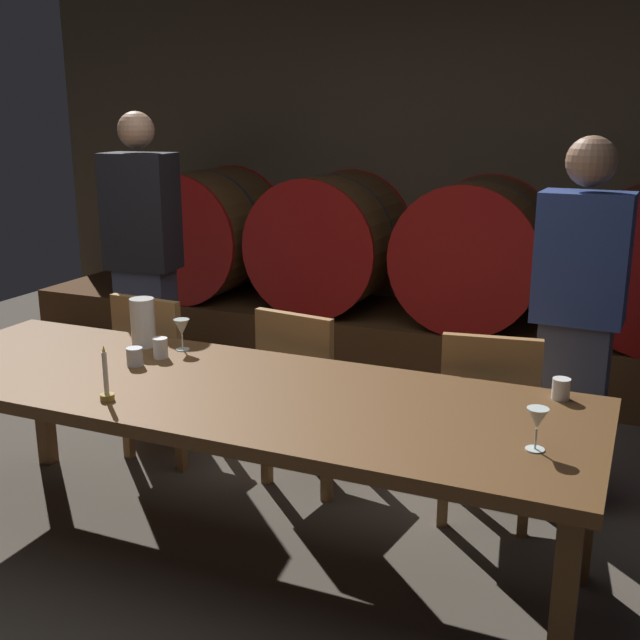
{
  "coord_description": "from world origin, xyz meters",
  "views": [
    {
      "loc": [
        1.53,
        -2.35,
        1.77
      ],
      "look_at": [
        0.28,
        0.56,
        0.9
      ],
      "focal_mm": 43.58,
      "sensor_mm": 36.0,
      "label": 1
    }
  ],
  "objects_px": {
    "pitcher": "(143,322)",
    "dining_table": "(228,401)",
    "wine_barrel_center_left": "(331,242)",
    "wine_glass_right": "(537,420)",
    "candle_center": "(106,385)",
    "cup_center": "(161,348)",
    "guest_right": "(577,324)",
    "wine_glass_center": "(182,328)",
    "wine_barrel_center_right": "(477,252)",
    "cup_right": "(561,389)",
    "wine_barrel_far_left": "(206,233)",
    "guest_left": "(144,268)",
    "chair_right": "(489,417)",
    "chair_left": "(162,368)",
    "cup_left": "(135,357)",
    "chair_center": "(307,389)"
  },
  "relations": [
    {
      "from": "chair_left",
      "to": "chair_center",
      "type": "height_order",
      "value": "same"
    },
    {
      "from": "cup_right",
      "to": "wine_barrel_center_left",
      "type": "bearing_deg",
      "value": 129.66
    },
    {
      "from": "guest_left",
      "to": "chair_right",
      "type": "bearing_deg",
      "value": 161.93
    },
    {
      "from": "guest_left",
      "to": "pitcher",
      "type": "bearing_deg",
      "value": 118.43
    },
    {
      "from": "guest_left",
      "to": "cup_right",
      "type": "relative_size",
      "value": 22.58
    },
    {
      "from": "chair_left",
      "to": "guest_left",
      "type": "distance_m",
      "value": 0.7
    },
    {
      "from": "wine_barrel_far_left",
      "to": "wine_glass_right",
      "type": "height_order",
      "value": "wine_barrel_far_left"
    },
    {
      "from": "candle_center",
      "to": "chair_left",
      "type": "bearing_deg",
      "value": 114.97
    },
    {
      "from": "dining_table",
      "to": "cup_left",
      "type": "height_order",
      "value": "cup_left"
    },
    {
      "from": "wine_barrel_far_left",
      "to": "chair_right",
      "type": "height_order",
      "value": "wine_barrel_far_left"
    },
    {
      "from": "wine_barrel_center_left",
      "to": "candle_center",
      "type": "bearing_deg",
      "value": -83.79
    },
    {
      "from": "wine_glass_center",
      "to": "cup_left",
      "type": "bearing_deg",
      "value": -103.4
    },
    {
      "from": "pitcher",
      "to": "cup_center",
      "type": "distance_m",
      "value": 0.21
    },
    {
      "from": "wine_barrel_center_left",
      "to": "guest_right",
      "type": "height_order",
      "value": "guest_right"
    },
    {
      "from": "chair_left",
      "to": "guest_left",
      "type": "height_order",
      "value": "guest_left"
    },
    {
      "from": "guest_left",
      "to": "wine_glass_center",
      "type": "bearing_deg",
      "value": 127.11
    },
    {
      "from": "wine_barrel_center_left",
      "to": "wine_glass_center",
      "type": "height_order",
      "value": "wine_barrel_center_left"
    },
    {
      "from": "guest_left",
      "to": "guest_right",
      "type": "distance_m",
      "value": 2.34
    },
    {
      "from": "wine_barrel_center_right",
      "to": "cup_left",
      "type": "bearing_deg",
      "value": -109.14
    },
    {
      "from": "dining_table",
      "to": "wine_glass_right",
      "type": "relative_size",
      "value": 20.15
    },
    {
      "from": "chair_right",
      "to": "cup_center",
      "type": "bearing_deg",
      "value": 13.21
    },
    {
      "from": "dining_table",
      "to": "guest_right",
      "type": "distance_m",
      "value": 1.57
    },
    {
      "from": "chair_center",
      "to": "wine_barrel_center_right",
      "type": "bearing_deg",
      "value": -93.56
    },
    {
      "from": "dining_table",
      "to": "pitcher",
      "type": "bearing_deg",
      "value": 152.96
    },
    {
      "from": "pitcher",
      "to": "dining_table",
      "type": "bearing_deg",
      "value": -27.04
    },
    {
      "from": "cup_left",
      "to": "wine_barrel_far_left",
      "type": "bearing_deg",
      "value": 115.2
    },
    {
      "from": "candle_center",
      "to": "cup_center",
      "type": "distance_m",
      "value": 0.51
    },
    {
      "from": "wine_barrel_far_left",
      "to": "wine_barrel_center_right",
      "type": "bearing_deg",
      "value": 0.0
    },
    {
      "from": "wine_barrel_center_right",
      "to": "wine_glass_center",
      "type": "xyz_separation_m",
      "value": [
        -0.8,
        -2.24,
        -0.02
      ]
    },
    {
      "from": "chair_right",
      "to": "wine_glass_center",
      "type": "distance_m",
      "value": 1.38
    },
    {
      "from": "wine_glass_center",
      "to": "wine_barrel_far_left",
      "type": "bearing_deg",
      "value": 118.94
    },
    {
      "from": "wine_barrel_center_left",
      "to": "cup_right",
      "type": "distance_m",
      "value": 2.85
    },
    {
      "from": "candle_center",
      "to": "cup_center",
      "type": "bearing_deg",
      "value": 102.39
    },
    {
      "from": "candle_center",
      "to": "wine_glass_right",
      "type": "bearing_deg",
      "value": 7.03
    },
    {
      "from": "cup_left",
      "to": "cup_right",
      "type": "distance_m",
      "value": 1.69
    },
    {
      "from": "wine_barrel_center_left",
      "to": "pitcher",
      "type": "distance_m",
      "value": 2.26
    },
    {
      "from": "wine_barrel_far_left",
      "to": "wine_barrel_center_left",
      "type": "distance_m",
      "value": 1.01
    },
    {
      "from": "guest_right",
      "to": "wine_glass_right",
      "type": "bearing_deg",
      "value": 92.34
    },
    {
      "from": "dining_table",
      "to": "chair_left",
      "type": "bearing_deg",
      "value": 138.42
    },
    {
      "from": "guest_right",
      "to": "cup_center",
      "type": "relative_size",
      "value": 18.92
    },
    {
      "from": "guest_left",
      "to": "guest_right",
      "type": "xyz_separation_m",
      "value": [
        2.34,
        -0.08,
        -0.05
      ]
    },
    {
      "from": "wine_barrel_center_right",
      "to": "cup_right",
      "type": "xyz_separation_m",
      "value": [
        0.79,
        -2.2,
        -0.08
      ]
    },
    {
      "from": "guest_right",
      "to": "cup_right",
      "type": "xyz_separation_m",
      "value": [
        0.02,
        -0.68,
        -0.07
      ]
    },
    {
      "from": "chair_left",
      "to": "cup_center",
      "type": "height_order",
      "value": "chair_left"
    },
    {
      "from": "dining_table",
      "to": "cup_center",
      "type": "bearing_deg",
      "value": 156.1
    },
    {
      "from": "chair_center",
      "to": "guest_left",
      "type": "xyz_separation_m",
      "value": [
        -1.18,
        0.4,
        0.41
      ]
    },
    {
      "from": "cup_right",
      "to": "wine_glass_right",
      "type": "bearing_deg",
      "value": -92.26
    },
    {
      "from": "pitcher",
      "to": "cup_center",
      "type": "relative_size",
      "value": 2.48
    },
    {
      "from": "wine_barrel_center_left",
      "to": "wine_glass_right",
      "type": "height_order",
      "value": "wine_barrel_center_left"
    },
    {
      "from": "dining_table",
      "to": "chair_left",
      "type": "height_order",
      "value": "chair_left"
    }
  ]
}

